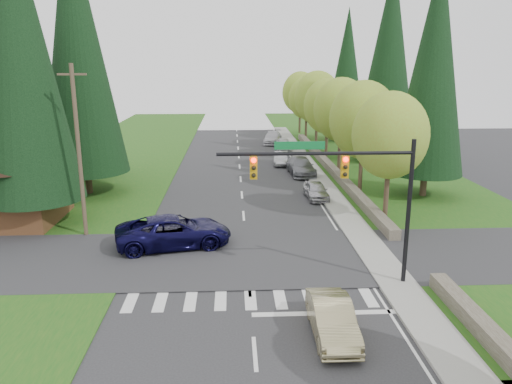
{
  "coord_description": "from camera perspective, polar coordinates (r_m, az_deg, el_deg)",
  "views": [
    {
      "loc": [
        -0.72,
        -16.67,
        10.01
      ],
      "look_at": [
        0.63,
        11.07,
        2.8
      ],
      "focal_mm": 35.0,
      "sensor_mm": 36.0,
      "label": 1
    }
  ],
  "objects": [
    {
      "name": "traffic_signal",
      "position": [
        22.35,
        10.46,
        1.31
      ],
      "size": [
        8.7,
        0.37,
        6.8
      ],
      "color": "black",
      "rests_on": "ground"
    },
    {
      "name": "ground",
      "position": [
        19.46,
        -0.27,
        -16.41
      ],
      "size": [
        120.0,
        120.0,
        0.0
      ],
      "primitive_type": "plane",
      "color": "#28282B",
      "rests_on": "ground"
    },
    {
      "name": "grass_west",
      "position": [
        39.94,
        -20.59,
        -0.87
      ],
      "size": [
        14.0,
        110.0,
        0.06
      ],
      "primitive_type": "cube",
      "color": "#195216",
      "rests_on": "ground"
    },
    {
      "name": "brown_building",
      "position": [
        35.42,
        -26.51,
        1.82
      ],
      "size": [
        8.4,
        8.4,
        5.4
      ],
      "color": "#4C2D19",
      "rests_on": "ground"
    },
    {
      "name": "decid_tree_6",
      "position": [
        73.46,
        5.09,
        11.26
      ],
      "size": [
        5.2,
        5.2,
        8.86
      ],
      "color": "#38281C",
      "rests_on": "ground"
    },
    {
      "name": "decid_tree_5",
      "position": [
        66.55,
        5.82,
        10.62
      ],
      "size": [
        4.8,
        4.8,
        8.3
      ],
      "color": "#38281C",
      "rests_on": "ground"
    },
    {
      "name": "cross_street",
      "position": [
        26.63,
        -1.03,
        -7.53
      ],
      "size": [
        120.0,
        8.0,
        0.1
      ],
      "primitive_type": "cube",
      "color": "#28282B",
      "rests_on": "ground"
    },
    {
      "name": "conifer_e_b",
      "position": [
        53.06,
        14.97,
        14.92
      ],
      "size": [
        6.12,
        6.12,
        19.8
      ],
      "color": "#38281C",
      "rests_on": "ground"
    },
    {
      "name": "conifer_w_c",
      "position": [
        40.31,
        -19.78,
        15.56
      ],
      "size": [
        6.46,
        6.46,
        20.8
      ],
      "color": "#38281C",
      "rests_on": "ground"
    },
    {
      "name": "decid_tree_3",
      "position": [
        52.8,
        8.18,
        9.68
      ],
      "size": [
        5.0,
        5.0,
        8.55
      ],
      "color": "#38281C",
      "rests_on": "ground"
    },
    {
      "name": "conifer_w_e",
      "position": [
        46.61,
        -19.95,
        14.06
      ],
      "size": [
        5.78,
        5.78,
        18.8
      ],
      "color": "#38281C",
      "rests_on": "ground"
    },
    {
      "name": "stone_wall_north",
      "position": [
        48.56,
        8.36,
        2.92
      ],
      "size": [
        0.7,
        40.0,
        0.7
      ],
      "primitive_type": "cube",
      "color": "#4C4438",
      "rests_on": "ground"
    },
    {
      "name": "suv_navy",
      "position": [
        28.27,
        -9.37,
        -4.48
      ],
      "size": [
        6.85,
        4.21,
        1.77
      ],
      "primitive_type": "imported",
      "rotation": [
        0.0,
        0.0,
        1.78
      ],
      "color": "#0C0A34",
      "rests_on": "ground"
    },
    {
      "name": "parked_car_d",
      "position": [
        58.69,
        3.2,
        5.43
      ],
      "size": [
        1.82,
        4.32,
        1.46
      ],
      "primitive_type": "imported",
      "rotation": [
        0.0,
        0.0,
        -0.02
      ],
      "color": "silver",
      "rests_on": "ground"
    },
    {
      "name": "conifer_e_a",
      "position": [
        39.52,
        19.65,
        13.42
      ],
      "size": [
        5.44,
        5.44,
        17.8
      ],
      "color": "#38281C",
      "rests_on": "ground"
    },
    {
      "name": "decid_tree_4",
      "position": [
        59.65,
        7.02,
        10.65
      ],
      "size": [
        5.4,
        5.4,
        9.18
      ],
      "color": "#38281C",
      "rests_on": "ground"
    },
    {
      "name": "conifer_e_c",
      "position": [
        66.33,
        10.34,
        13.7
      ],
      "size": [
        5.1,
        5.1,
        16.8
      ],
      "color": "#38281C",
      "rests_on": "ground"
    },
    {
      "name": "sidewalk_east",
      "position": [
        40.65,
        8.11,
        0.24
      ],
      "size": [
        1.8,
        80.0,
        0.13
      ],
      "primitive_type": "cube",
      "color": "gray",
      "rests_on": "ground"
    },
    {
      "name": "parked_car_a",
      "position": [
        38.0,
        6.89,
        0.18
      ],
      "size": [
        1.69,
        3.87,
        1.3
      ],
      "primitive_type": "imported",
      "rotation": [
        0.0,
        0.0,
        0.04
      ],
      "color": "#B3B2B7",
      "rests_on": "ground"
    },
    {
      "name": "parked_car_e",
      "position": [
        63.98,
        1.94,
        6.23
      ],
      "size": [
        2.82,
        5.47,
        1.52
      ],
      "primitive_type": "imported",
      "rotation": [
        0.0,
        0.0,
        -0.14
      ],
      "color": "#AEADB2",
      "rests_on": "ground"
    },
    {
      "name": "parked_car_c",
      "position": [
        50.59,
        2.86,
        3.85
      ],
      "size": [
        1.72,
        3.97,
        1.27
      ],
      "primitive_type": "imported",
      "rotation": [
        0.0,
        0.0,
        -0.1
      ],
      "color": "#A0A0A4",
      "rests_on": "ground"
    },
    {
      "name": "decid_tree_0",
      "position": [
        32.54,
        15.09,
        6.26
      ],
      "size": [
        4.8,
        4.8,
        8.37
      ],
      "color": "#38281C",
      "rests_on": "ground"
    },
    {
      "name": "curb_east",
      "position": [
        40.5,
        6.93,
        0.23
      ],
      "size": [
        0.2,
        80.0,
        0.13
      ],
      "primitive_type": "cube",
      "color": "gray",
      "rests_on": "ground"
    },
    {
      "name": "conifer_w_a",
      "position": [
        33.05,
        -25.46,
        14.55
      ],
      "size": [
        6.12,
        6.12,
        19.8
      ],
      "color": "#38281C",
      "rests_on": "ground"
    },
    {
      "name": "sedan_champagne",
      "position": [
        19.52,
        8.71,
        -14.13
      ],
      "size": [
        1.49,
        4.24,
        1.4
      ],
      "primitive_type": "imported",
      "rotation": [
        0.0,
        0.0,
        -0.0
      ],
      "color": "tan",
      "rests_on": "ground"
    },
    {
      "name": "parked_car_b",
      "position": [
        46.11,
        5.17,
        2.93
      ],
      "size": [
        2.41,
        5.41,
        1.54
      ],
      "primitive_type": "imported",
      "rotation": [
        0.0,
        0.0,
        0.05
      ],
      "color": "slate",
      "rests_on": "ground"
    },
    {
      "name": "decid_tree_2",
      "position": [
        45.92,
        9.71,
        9.24
      ],
      "size": [
        5.0,
        5.0,
        8.82
      ],
      "color": "#38281C",
      "rests_on": "ground"
    },
    {
      "name": "decid_tree_1",
      "position": [
        39.21,
        12.17,
        8.06
      ],
      "size": [
        5.2,
        5.2,
        8.8
      ],
      "color": "#38281C",
      "rests_on": "ground"
    },
    {
      "name": "grass_east",
      "position": [
        40.41,
        17.17,
        -0.41
      ],
      "size": [
        14.0,
        110.0,
        0.06
      ],
      "primitive_type": "cube",
      "color": "#195216",
      "rests_on": "ground"
    },
    {
      "name": "utility_pole",
      "position": [
        30.38,
        -19.6,
        4.49
      ],
      "size": [
        1.6,
        0.24,
        10.0
      ],
      "color": "#473828",
      "rests_on": "ground"
    }
  ]
}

